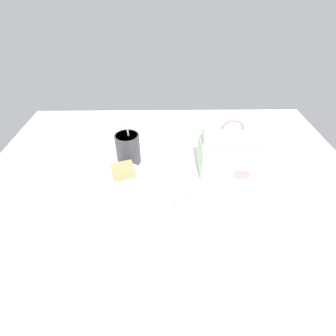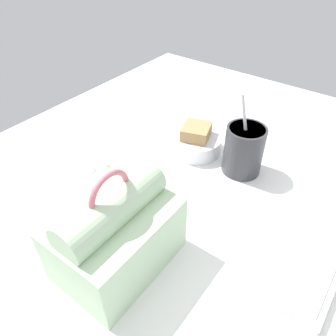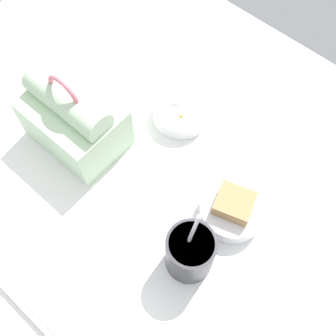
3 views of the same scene
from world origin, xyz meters
TOP-DOWN VIEW (x-y plane):
  - desk_surface at (0.00, 0.00)cm, footprint 140.00×110.00cm
  - keyboard at (-4.38, 29.82)cm, footprint 36.27×12.17cm
  - lunch_bag at (21.43, 2.41)cm, footprint 20.92×15.29cm
  - soup_cup at (-15.87, 7.98)cm, footprint 9.33×9.33cm
  - bento_bowl_sandwich at (-16.13, -5.49)cm, footprint 13.44×13.44cm
  - bento_bowl_snacks at (7.64, -17.08)cm, footprint 13.01×13.01cm

SIDE VIEW (x-z plane):
  - desk_surface at x=0.00cm, z-range 0.00..2.00cm
  - keyboard at x=-4.38cm, z-range 1.97..4.07cm
  - bento_bowl_snacks at x=7.64cm, z-range 1.36..6.88cm
  - bento_bowl_sandwich at x=-16.13cm, z-range 1.05..8.57cm
  - soup_cup at x=-15.87cm, z-range -1.78..18.29cm
  - lunch_bag at x=21.43cm, z-range -0.88..20.21cm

